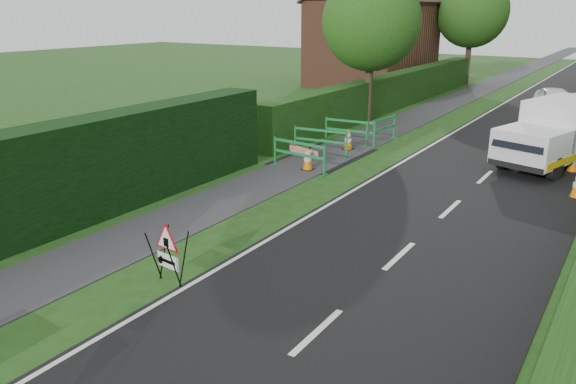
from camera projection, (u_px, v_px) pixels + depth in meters
The scene contains 17 objects.
ground at pixel (162, 316), 9.64m from camera, with size 120.00×120.00×0.00m, color #1E3F12.
footpath at pixel (492, 84), 39.13m from camera, with size 2.00×90.00×0.02m, color #2D2D30.
hedge_west_far at pixel (392, 108), 29.79m from camera, with size 1.00×24.00×1.80m, color #14380F.
house_west at pixel (372, 42), 37.84m from camera, with size 7.50×7.40×7.88m.
tree_nw at pixel (371, 21), 24.99m from camera, with size 4.40×4.40×6.70m.
tree_fw at pixel (472, 12), 37.66m from camera, with size 4.80×4.80×7.24m.
triangle_sign at pixel (166, 248), 10.58m from camera, with size 0.78×0.78×1.05m.
works_van at pixel (556, 132), 18.50m from camera, with size 3.06×5.06×2.17m.
traffic_cone_1 at pixel (574, 160), 18.01m from camera, with size 0.38×0.38×0.79m.
traffic_cone_3 at pixel (308, 158), 18.23m from camera, with size 0.38×0.38×0.79m.
traffic_cone_4 at pixel (348, 139), 20.87m from camera, with size 0.38×0.38×0.79m.
ped_barrier_0 at pixel (299, 152), 18.08m from camera, with size 2.08×0.55×1.00m.
ped_barrier_1 at pixel (320, 138), 19.95m from camera, with size 2.09×0.56×1.00m.
ped_barrier_2 at pixel (350, 129), 21.58m from camera, with size 2.08×0.51×1.00m.
ped_barrier_3 at pixel (381, 127), 21.89m from camera, with size 0.62×2.09×1.00m.
redwhite_plank at pixel (303, 164), 19.05m from camera, with size 1.50×0.04×0.25m, color red.
hatchback_car at pixel (555, 101), 27.97m from camera, with size 1.53×3.80×1.30m, color white.
Camera 1 is at (6.43, -5.97, 5.04)m, focal length 35.00 mm.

